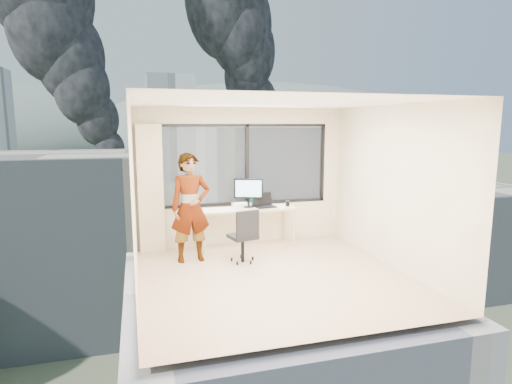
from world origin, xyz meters
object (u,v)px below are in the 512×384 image
object	(u,v)px
game_console	(242,204)
handbag	(255,201)
monitor	(249,193)
laptop	(266,201)
desk	(247,227)
chair	(243,235)
person	(191,208)

from	to	relation	value
game_console	handbag	bearing A→B (deg)	-12.49
monitor	laptop	bearing A→B (deg)	-2.68
desk	handbag	world-z (taller)	handbag
desk	handbag	size ratio (longest dim) A/B	7.59
chair	laptop	bearing A→B (deg)	39.12
monitor	handbag	xyz separation A→B (m)	(0.16, 0.12, -0.18)
handbag	desk	bearing A→B (deg)	-158.00
laptop	game_console	bearing A→B (deg)	143.04
desk	game_console	world-z (taller)	game_console
person	monitor	distance (m)	1.32
handbag	chair	bearing A→B (deg)	-135.07
desk	person	world-z (taller)	person
person	handbag	bearing A→B (deg)	23.24
laptop	handbag	bearing A→B (deg)	112.60
game_console	handbag	world-z (taller)	handbag
chair	laptop	world-z (taller)	laptop
desk	laptop	size ratio (longest dim) A/B	4.59
game_console	desk	bearing A→B (deg)	-89.32
person	handbag	world-z (taller)	person
chair	handbag	world-z (taller)	same
monitor	game_console	world-z (taller)	monitor
handbag	person	bearing A→B (deg)	-170.17
person	monitor	xyz separation A→B (m)	(1.17, 0.62, 0.11)
desk	game_console	distance (m)	0.45
desk	person	distance (m)	1.35
desk	handbag	xyz separation A→B (m)	(0.22, 0.19, 0.47)
laptop	handbag	xyz separation A→B (m)	(-0.14, 0.24, -0.03)
desk	game_console	bearing A→B (deg)	106.70
chair	person	bearing A→B (deg)	147.54
chair	person	world-z (taller)	person
handbag	laptop	bearing A→B (deg)	-77.73
chair	person	xyz separation A→B (m)	(-0.82, 0.31, 0.45)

